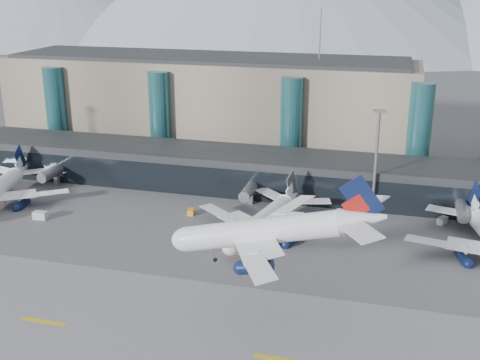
{
  "coord_description": "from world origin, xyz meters",
  "views": [
    {
      "loc": [
        34.19,
        -90.65,
        54.66
      ],
      "look_at": [
        1.22,
        32.0,
        11.37
      ],
      "focal_mm": 45.0,
      "sensor_mm": 36.0,
      "label": 1
    }
  ],
  "objects_px": {
    "veh_a": "(40,215)",
    "veh_c": "(209,240)",
    "lightmast_mid": "(376,157)",
    "veh_h": "(239,248)",
    "jet_parked_mid": "(268,212)",
    "hero_jet": "(282,224)",
    "veh_g": "(321,224)",
    "veh_b": "(191,212)",
    "veh_d": "(442,221)"
  },
  "relations": [
    {
      "from": "veh_a",
      "to": "veh_c",
      "type": "xyz_separation_m",
      "value": [
        42.82,
        -3.12,
        0.04
      ]
    },
    {
      "from": "veh_d",
      "to": "veh_h",
      "type": "height_order",
      "value": "veh_h"
    },
    {
      "from": "lightmast_mid",
      "to": "jet_parked_mid",
      "type": "relative_size",
      "value": 0.68
    },
    {
      "from": "veh_c",
      "to": "veh_d",
      "type": "bearing_deg",
      "value": 50.86
    },
    {
      "from": "veh_a",
      "to": "veh_g",
      "type": "xyz_separation_m",
      "value": [
        64.8,
        12.06,
        -0.11
      ]
    },
    {
      "from": "jet_parked_mid",
      "to": "veh_g",
      "type": "bearing_deg",
      "value": -53.51
    },
    {
      "from": "hero_jet",
      "to": "jet_parked_mid",
      "type": "relative_size",
      "value": 0.98
    },
    {
      "from": "lightmast_mid",
      "to": "veh_b",
      "type": "relative_size",
      "value": 10.99
    },
    {
      "from": "hero_jet",
      "to": "jet_parked_mid",
      "type": "bearing_deg",
      "value": 105.54
    },
    {
      "from": "veh_b",
      "to": "veh_g",
      "type": "xyz_separation_m",
      "value": [
        31.23,
        0.27,
        0.13
      ]
    },
    {
      "from": "veh_d",
      "to": "veh_g",
      "type": "relative_size",
      "value": 1.0
    },
    {
      "from": "jet_parked_mid",
      "to": "veh_c",
      "type": "height_order",
      "value": "jet_parked_mid"
    },
    {
      "from": "veh_a",
      "to": "veh_d",
      "type": "height_order",
      "value": "veh_a"
    },
    {
      "from": "jet_parked_mid",
      "to": "veh_h",
      "type": "relative_size",
      "value": 9.35
    },
    {
      "from": "veh_a",
      "to": "veh_b",
      "type": "height_order",
      "value": "veh_a"
    },
    {
      "from": "hero_jet",
      "to": "veh_a",
      "type": "relative_size",
      "value": 11.39
    },
    {
      "from": "veh_a",
      "to": "lightmast_mid",
      "type": "bearing_deg",
      "value": 14.89
    },
    {
      "from": "lightmast_mid",
      "to": "veh_h",
      "type": "xyz_separation_m",
      "value": [
        -25.58,
        -29.06,
        -13.31
      ]
    },
    {
      "from": "jet_parked_mid",
      "to": "veh_a",
      "type": "relative_size",
      "value": 11.6
    },
    {
      "from": "jet_parked_mid",
      "to": "veh_h",
      "type": "height_order",
      "value": "jet_parked_mid"
    },
    {
      "from": "jet_parked_mid",
      "to": "veh_d",
      "type": "relative_size",
      "value": 13.58
    },
    {
      "from": "veh_a",
      "to": "veh_g",
      "type": "bearing_deg",
      "value": 8.08
    },
    {
      "from": "veh_a",
      "to": "veh_c",
      "type": "relative_size",
      "value": 0.95
    },
    {
      "from": "hero_jet",
      "to": "jet_parked_mid",
      "type": "xyz_separation_m",
      "value": [
        -10.1,
        36.81,
        -13.28
      ]
    },
    {
      "from": "veh_g",
      "to": "veh_h",
      "type": "distance_m",
      "value": 22.83
    },
    {
      "from": "jet_parked_mid",
      "to": "veh_h",
      "type": "bearing_deg",
      "value": 177.05
    },
    {
      "from": "veh_c",
      "to": "veh_g",
      "type": "xyz_separation_m",
      "value": [
        21.98,
        15.18,
        -0.14
      ]
    },
    {
      "from": "veh_b",
      "to": "hero_jet",
      "type": "bearing_deg",
      "value": -151.77
    },
    {
      "from": "veh_h",
      "to": "veh_a",
      "type": "bearing_deg",
      "value": 147.37
    },
    {
      "from": "veh_g",
      "to": "hero_jet",
      "type": "bearing_deg",
      "value": -22.43
    },
    {
      "from": "lightmast_mid",
      "to": "veh_b",
      "type": "xyz_separation_m",
      "value": [
        -42.13,
        -11.86,
        -13.75
      ]
    },
    {
      "from": "hero_jet",
      "to": "veh_d",
      "type": "xyz_separation_m",
      "value": [
        28.1,
        51.33,
        -17.05
      ]
    },
    {
      "from": "veh_a",
      "to": "veh_g",
      "type": "height_order",
      "value": "veh_a"
    },
    {
      "from": "veh_c",
      "to": "veh_g",
      "type": "height_order",
      "value": "veh_c"
    },
    {
      "from": "hero_jet",
      "to": "veh_d",
      "type": "distance_m",
      "value": 60.95
    },
    {
      "from": "lightmast_mid",
      "to": "veh_g",
      "type": "relative_size",
      "value": 9.28
    },
    {
      "from": "veh_d",
      "to": "veh_h",
      "type": "distance_m",
      "value": 49.73
    },
    {
      "from": "veh_a",
      "to": "veh_b",
      "type": "distance_m",
      "value": 35.58
    },
    {
      "from": "veh_h",
      "to": "veh_c",
      "type": "bearing_deg",
      "value": 136.08
    },
    {
      "from": "veh_a",
      "to": "veh_h",
      "type": "distance_m",
      "value": 50.4
    },
    {
      "from": "lightmast_mid",
      "to": "veh_h",
      "type": "distance_m",
      "value": 40.94
    },
    {
      "from": "veh_b",
      "to": "veh_h",
      "type": "relative_size",
      "value": 0.58
    },
    {
      "from": "veh_h",
      "to": "lightmast_mid",
      "type": "bearing_deg",
      "value": 22.18
    },
    {
      "from": "lightmast_mid",
      "to": "hero_jet",
      "type": "bearing_deg",
      "value": -102.65
    },
    {
      "from": "veh_a",
      "to": "veh_d",
      "type": "distance_m",
      "value": 94.35
    },
    {
      "from": "hero_jet",
      "to": "veh_h",
      "type": "height_order",
      "value": "hero_jet"
    },
    {
      "from": "veh_h",
      "to": "veh_b",
      "type": "bearing_deg",
      "value": 107.42
    },
    {
      "from": "veh_a",
      "to": "hero_jet",
      "type": "bearing_deg",
      "value": -27.44
    },
    {
      "from": "jet_parked_mid",
      "to": "veh_b",
      "type": "bearing_deg",
      "value": 89.62
    },
    {
      "from": "hero_jet",
      "to": "veh_g",
      "type": "bearing_deg",
      "value": 88.73
    }
  ]
}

